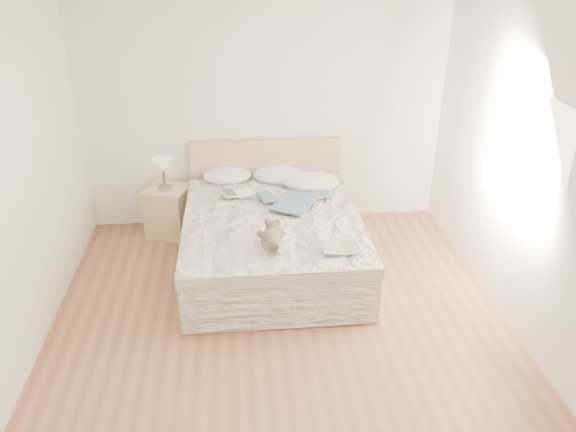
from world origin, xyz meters
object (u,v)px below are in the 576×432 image
object	(u,v)px
bed	(272,238)
table_lamp	(163,167)
teddy_bear	(271,243)
nightstand	(169,211)
childrens_book	(341,247)
photo_book	(237,194)

from	to	relation	value
bed	table_lamp	xyz separation A→B (m)	(-1.12, 0.77, 0.51)
teddy_bear	nightstand	bearing A→B (deg)	130.01
nightstand	table_lamp	world-z (taller)	table_lamp
bed	childrens_book	world-z (taller)	bed
nightstand	teddy_bear	xyz separation A→B (m)	(1.05, -1.47, 0.37)
table_lamp	teddy_bear	xyz separation A→B (m)	(1.07, -1.48, -0.16)
bed	photo_book	xyz separation A→B (m)	(-0.34, 0.41, 0.32)
bed	teddy_bear	distance (m)	0.79
photo_book	teddy_bear	bearing A→B (deg)	-92.72
table_lamp	teddy_bear	size ratio (longest dim) A/B	1.11
bed	photo_book	size ratio (longest dim) A/B	6.81
nightstand	teddy_bear	distance (m)	1.85
bed	teddy_bear	xyz separation A→B (m)	(-0.05, -0.71, 0.34)
childrens_book	teddy_bear	size ratio (longest dim) A/B	1.11
photo_book	childrens_book	world-z (taller)	same
photo_book	childrens_book	size ratio (longest dim) A/B	0.90
bed	nightstand	bearing A→B (deg)	145.20
teddy_bear	table_lamp	bearing A→B (deg)	130.32
bed	teddy_bear	size ratio (longest dim) A/B	6.79
table_lamp	photo_book	bearing A→B (deg)	-25.15
nightstand	teddy_bear	size ratio (longest dim) A/B	1.77
photo_book	teddy_bear	distance (m)	1.15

